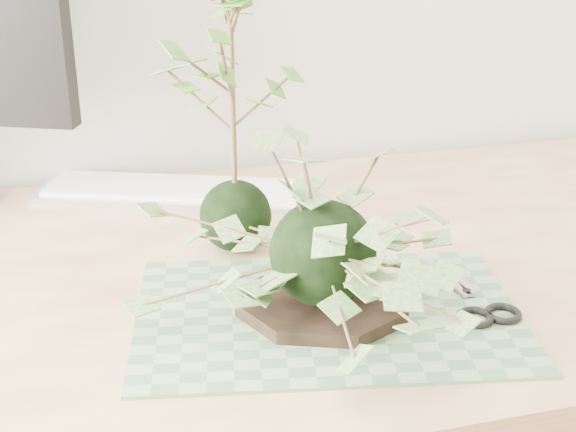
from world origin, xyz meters
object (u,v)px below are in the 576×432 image
at_px(desk, 275,325).
at_px(maple_kokedama, 231,40).
at_px(ivy_kokedama, 324,206).
at_px(keyboard, 174,191).

bearing_deg(desk, maple_kokedama, 125.18).
distance_m(desk, ivy_kokedama, 0.26).
xyz_separation_m(ivy_kokedama, keyboard, (-0.11, 0.40, -0.12)).
bearing_deg(ivy_kokedama, maple_kokedama, 106.05).
height_order(ivy_kokedama, maple_kokedama, maple_kokedama).
relative_size(ivy_kokedama, maple_kokedama, 0.94).
relative_size(desk, maple_kokedama, 4.25).
distance_m(ivy_kokedama, keyboard, 0.43).
distance_m(ivy_kokedama, maple_kokedama, 0.24).
distance_m(desk, maple_kokedama, 0.36).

